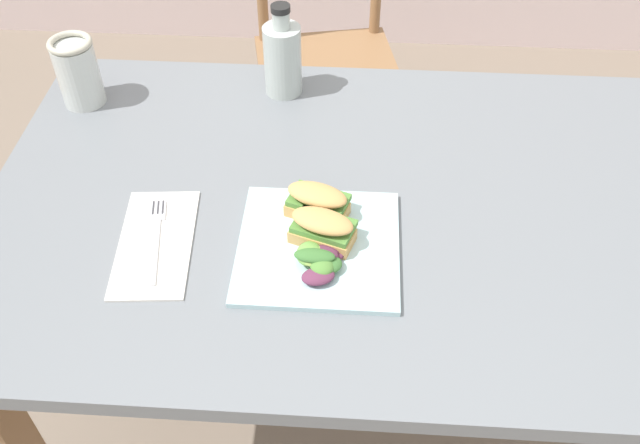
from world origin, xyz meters
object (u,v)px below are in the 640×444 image
Objects in this scene: plate_lunch at (318,246)px; bottle_cold_brew at (283,62)px; sandwich_half_front at (323,228)px; chair_wooden_far at (326,59)px; fork_on_napkin at (156,233)px; dining_table at (339,252)px; sandwich_half_back at (318,201)px; mason_jar_iced_tea at (79,75)px.

plate_lunch is 1.36× the size of bottle_cold_brew.
bottle_cold_brew is (-0.10, 0.43, 0.06)m from plate_lunch.
sandwich_half_front is 0.60× the size of bottle_cold_brew.
chair_wooden_far is 1.08m from fork_on_napkin.
fork_on_napkin is (-0.26, 0.01, 0.00)m from plate_lunch.
fork_on_napkin is (-0.29, -0.10, 0.14)m from dining_table.
dining_table is 6.49× the size of bottle_cold_brew.
dining_table is at bearing 75.57° from plate_lunch.
fork_on_napkin is at bearing -167.40° from sandwich_half_back.
dining_table is 4.78× the size of plate_lunch.
sandwich_half_back is 0.82× the size of mason_jar_iced_tea.
sandwich_half_back is at bearing 12.60° from fork_on_napkin.
dining_table is 10.85× the size of sandwich_half_back.
sandwich_half_back is 0.27m from fork_on_napkin.
sandwich_half_back is 0.57m from mason_jar_iced_tea.
fork_on_napkin reaches higher than dining_table.
bottle_cold_brew is (-0.13, 0.32, 0.20)m from dining_table.
bottle_cold_brew reaches higher than sandwich_half_front.
plate_lunch is 0.08m from sandwich_half_back.
plate_lunch is at bearing -37.09° from mason_jar_iced_tea.
mason_jar_iced_tea is at bearing 148.08° from sandwich_half_back.
dining_table is 8.88× the size of mason_jar_iced_tea.
sandwich_half_back is (-0.01, 0.06, 0.00)m from sandwich_half_front.
fork_on_napkin is at bearing -102.24° from chair_wooden_far.
dining_table is 0.18m from sandwich_half_back.
chair_wooden_far is 4.69× the size of fork_on_napkin.
chair_wooden_far is 1.01m from sandwich_half_back.
bottle_cold_brew is (-0.05, -0.59, 0.36)m from chair_wooden_far.
mason_jar_iced_tea is at bearing 143.97° from sandwich_half_front.
dining_table is at bearing -67.96° from bottle_cold_brew.
sandwich_half_back is at bearing -31.92° from mason_jar_iced_tea.
sandwich_half_front is at bearing -102.62° from dining_table.
sandwich_half_front is at bearing 58.03° from plate_lunch.
sandwich_half_front is at bearing -78.66° from sandwich_half_back.
chair_wooden_far is 6.34× the size of mason_jar_iced_tea.
plate_lunch is 0.04m from sandwich_half_front.
chair_wooden_far reaches higher than fork_on_napkin.
plate_lunch is (-0.03, -0.12, 0.14)m from dining_table.
sandwich_half_front is 0.62m from mason_jar_iced_tea.
fork_on_napkin is at bearing -111.45° from bottle_cold_brew.
fork_on_napkin is (-0.27, 0.00, -0.03)m from sandwich_half_front.
plate_lunch is at bearing -85.13° from sandwich_half_back.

